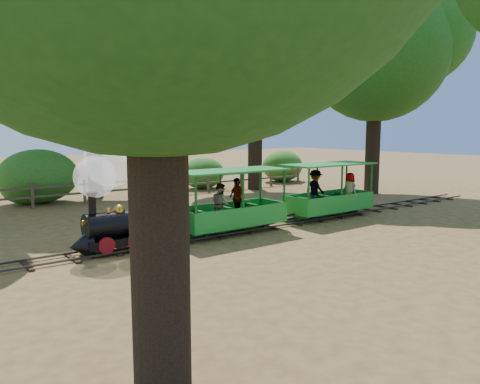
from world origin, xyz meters
TOP-DOWN VIEW (x-y plane):
  - ground at (0.00, 0.00)m, footprint 90.00×90.00m
  - track at (0.00, 0.00)m, footprint 22.00×1.00m
  - locomotive at (-4.68, 0.07)m, footprint 2.84×1.34m
  - carriage_front at (-1.41, -0.00)m, footprint 3.41×1.39m
  - carriage_rear at (2.76, 0.04)m, footprint 3.41×1.43m
  - oak_ne at (5.47, 7.57)m, footprint 6.94×6.11m
  - oak_e at (8.97, 3.09)m, footprint 8.24×7.25m
  - fence at (0.00, 8.00)m, footprint 18.10×0.10m
  - shrub_west at (-4.87, 9.30)m, footprint 2.09×1.61m
  - shrub_mid_w at (-4.44, 9.30)m, footprint 3.21×2.47m
  - shrub_mid_e at (3.54, 9.30)m, footprint 2.31×1.77m
  - shrub_east at (9.00, 9.30)m, footprint 2.59×1.99m

SIDE VIEW (x-z plane):
  - ground at x=0.00m, z-range 0.00..0.00m
  - track at x=0.00m, z-range 0.02..0.12m
  - fence at x=0.00m, z-range 0.08..1.08m
  - shrub_west at x=-4.87m, z-range 0.00..1.45m
  - carriage_front at x=-1.41m, z-range -0.11..1.66m
  - shrub_mid_e at x=3.54m, z-range 0.00..1.60m
  - carriage_rear at x=2.76m, z-range -0.08..1.69m
  - shrub_east at x=9.00m, z-range 0.00..1.79m
  - shrub_mid_w at x=-4.44m, z-range 0.00..2.22m
  - locomotive at x=-4.68m, z-range 0.19..3.45m
  - oak_e at x=8.97m, z-range 2.02..11.97m
  - oak_ne at x=5.47m, z-range 2.40..12.24m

